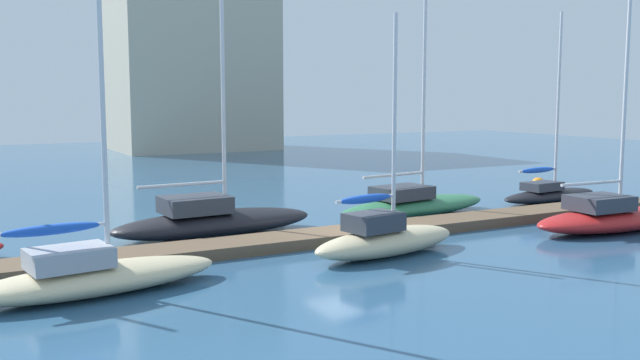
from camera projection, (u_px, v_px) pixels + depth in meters
name	position (u px, v px, depth m)	size (l,w,h in m)	color
ground_plane	(346.00, 240.00, 25.90)	(120.00, 120.00, 0.00)	#2D567A
dock_pier	(346.00, 234.00, 25.88)	(32.75, 1.88, 0.39)	brown
sailboat_1	(92.00, 273.00, 18.71)	(7.05, 2.94, 10.53)	beige
sailboat_2	(213.00, 220.00, 26.55)	(8.14, 3.06, 10.46)	black
sailboat_3	(385.00, 237.00, 23.26)	(6.09, 2.74, 7.92)	beige
sailboat_4	(414.00, 202.00, 30.95)	(8.42, 3.56, 13.18)	#2D7047
sailboat_5	(611.00, 216.00, 27.52)	(7.50, 2.82, 9.91)	#B21E1E
sailboat_6	(549.00, 192.00, 35.02)	(6.53, 2.26, 9.31)	black
mooring_buoy_orange	(538.00, 184.00, 39.21)	(0.73, 0.73, 0.73)	orange
harbor_building_distant	(190.00, 41.00, 68.10)	(14.60, 11.06, 20.97)	#BCB299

